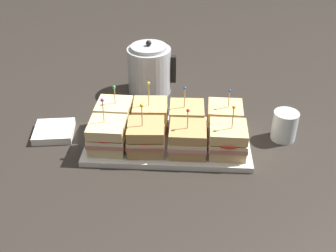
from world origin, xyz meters
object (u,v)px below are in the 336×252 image
sandwich_back_center_left (150,116)px  sandwich_back_far_right (225,118)px  sandwich_front_far_left (108,136)px  napkin_stack (54,131)px  sandwich_front_center_right (188,139)px  sandwich_back_far_left (115,115)px  serving_platter (168,141)px  kettle_steel (150,69)px  drinking_glass (285,126)px  sandwich_front_center_left (146,137)px  sandwich_back_center_right (187,118)px  sandwich_front_far_right (228,140)px

sandwich_back_center_left → sandwich_back_far_right: 0.23m
sandwich_front_far_left → napkin_stack: (-0.19, 0.09, -0.05)m
sandwich_back_far_right → napkin_stack: sandwich_back_far_right is taller
sandwich_front_far_left → sandwich_front_center_right: bearing=-0.6°
sandwich_front_center_right → sandwich_back_far_left: 0.26m
serving_platter → sandwich_front_far_left: sandwich_front_far_left is taller
serving_platter → sandwich_back_center_left: sandwich_back_center_left is taller
kettle_steel → drinking_glass: kettle_steel is taller
sandwich_front_center_left → sandwich_back_far_left: bearing=133.4°
sandwich_back_center_right → drinking_glass: (0.30, -0.01, -0.01)m
sandwich_back_far_left → sandwich_back_center_right: bearing=-0.2°
sandwich_front_center_left → sandwich_back_center_right: 0.17m
serving_platter → sandwich_back_center_left: bearing=135.4°
serving_platter → napkin_stack: 0.37m
serving_platter → sandwich_back_far_left: size_ratio=3.33×
serving_platter → drinking_glass: drinking_glass is taller
sandwich_back_far_left → sandwich_back_far_right: bearing=0.1°
sandwich_front_center_left → sandwich_front_far_right: (0.24, 0.00, 0.00)m
sandwich_front_far_left → sandwich_back_center_right: 0.26m
sandwich_front_far_right → sandwich_back_far_right: (-0.00, 0.12, -0.00)m
sandwich_front_far_left → sandwich_front_far_right: size_ratio=1.02×
sandwich_front_far_right → napkin_stack: (-0.54, 0.09, -0.05)m
sandwich_front_center_left → napkin_stack: sandwich_front_center_left is taller
sandwich_front_far_right → sandwich_back_center_left: bearing=153.3°
serving_platter → sandwich_back_center_left: size_ratio=2.94×
sandwich_back_far_left → kettle_steel: bearing=73.1°
sandwich_back_center_right → sandwich_back_far_right: 0.12m
serving_platter → sandwich_back_far_right: 0.19m
sandwich_front_center_left → sandwich_front_far_left: bearing=179.0°
sandwich_back_center_right → drinking_glass: 0.31m
sandwich_front_far_left → sandwich_back_far_right: (0.35, 0.12, -0.00)m
napkin_stack → sandwich_back_far_right: bearing=3.3°
sandwich_back_center_left → sandwich_front_center_right: bearing=-44.8°
sandwich_front_center_left → drinking_glass: 0.44m
sandwich_front_center_left → sandwich_back_far_right: (0.23, 0.12, -0.00)m
sandwich_front_far_left → sandwich_back_center_left: size_ratio=0.98×
serving_platter → sandwich_back_far_right: sandwich_back_far_right is taller
sandwich_back_far_right → sandwich_front_center_right: bearing=-133.6°
kettle_steel → drinking_glass: bearing=-32.9°
napkin_stack → serving_platter: bearing=-4.3°
sandwich_front_far_left → sandwich_back_far_left: size_ratio=1.10×
kettle_steel → napkin_stack: size_ratio=1.47×
sandwich_front_center_right → sandwich_back_far_left: (-0.23, 0.12, 0.00)m
sandwich_back_center_right → napkin_stack: sandwich_back_center_right is taller
sandwich_back_center_right → kettle_steel: 0.32m
kettle_steel → sandwich_back_far_left: bearing=-106.9°
sandwich_front_center_right → kettle_steel: bearing=110.3°
serving_platter → sandwich_front_far_left: (-0.17, -0.06, 0.05)m
sandwich_back_far_left → sandwich_front_far_right: bearing=-18.6°
sandwich_back_center_right → napkin_stack: size_ratio=1.13×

